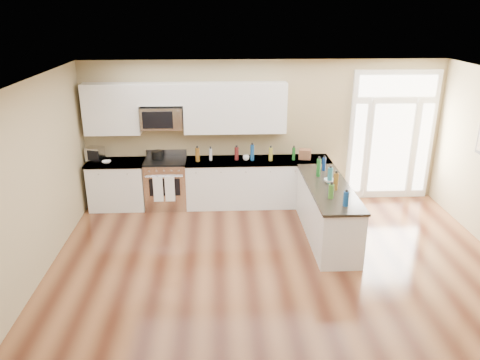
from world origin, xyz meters
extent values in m
plane|color=#472114|center=(0.00, 0.00, 0.00)|extent=(8.00, 8.00, 0.00)
plane|color=tan|center=(0.00, 4.00, 1.40)|extent=(7.00, 0.00, 7.00)
plane|color=white|center=(0.00, 0.00, 2.80)|extent=(8.00, 8.00, 0.00)
cube|color=white|center=(-2.87, 3.69, 0.45)|extent=(1.06, 0.62, 0.90)
cube|color=black|center=(-2.87, 3.69, 0.05)|extent=(1.02, 0.52, 0.10)
cube|color=black|center=(-2.87, 3.69, 0.92)|extent=(1.10, 0.66, 0.04)
cube|color=white|center=(-0.16, 3.69, 0.45)|extent=(2.81, 0.62, 0.90)
cube|color=black|center=(-0.16, 3.69, 0.05)|extent=(2.77, 0.52, 0.10)
cube|color=black|center=(-0.16, 3.69, 0.92)|extent=(2.85, 0.66, 0.04)
cube|color=white|center=(0.93, 2.24, 0.45)|extent=(0.65, 2.28, 0.90)
cube|color=black|center=(0.93, 2.24, 0.05)|extent=(0.61, 2.18, 0.10)
cube|color=black|center=(0.93, 2.24, 0.92)|extent=(0.69, 2.32, 0.04)
cube|color=white|center=(-2.88, 3.83, 1.93)|extent=(1.04, 0.33, 0.95)
cube|color=white|center=(-0.57, 3.83, 1.93)|extent=(1.94, 0.33, 0.95)
cube|color=white|center=(-1.95, 3.83, 2.20)|extent=(0.82, 0.33, 0.40)
cube|color=silver|center=(-1.95, 3.80, 1.76)|extent=(0.78, 0.40, 0.42)
cube|color=black|center=(-2.01, 3.59, 1.76)|extent=(0.56, 0.01, 0.32)
cube|color=white|center=(2.55, 3.96, 1.30)|extent=(1.70, 0.08, 2.60)
cube|color=white|center=(2.55, 3.91, 1.05)|extent=(0.78, 0.02, 1.80)
cube|color=white|center=(1.89, 3.91, 1.05)|extent=(0.22, 0.02, 1.80)
cube|color=white|center=(3.21, 3.91, 1.05)|extent=(0.22, 0.02, 1.80)
cube|color=white|center=(2.55, 3.91, 2.30)|extent=(1.50, 0.02, 0.40)
cube|color=silver|center=(-1.92, 3.69, 0.46)|extent=(0.80, 0.65, 0.92)
cube|color=black|center=(-1.92, 3.69, 0.94)|extent=(0.80, 0.60, 0.03)
cube|color=silver|center=(-1.92, 3.99, 1.01)|extent=(0.80, 0.04, 0.14)
cube|color=black|center=(-1.92, 3.36, 0.52)|extent=(0.58, 0.01, 0.34)
cylinder|color=silver|center=(-1.92, 3.33, 0.74)|extent=(0.70, 0.02, 0.02)
cube|color=white|center=(-2.04, 3.32, 0.50)|extent=(0.18, 0.02, 0.50)
cube|color=white|center=(-1.82, 3.32, 0.50)|extent=(0.18, 0.02, 0.50)
cylinder|color=black|center=(-2.08, 3.80, 1.04)|extent=(0.29, 0.29, 0.17)
cube|color=silver|center=(-3.27, 3.79, 1.07)|extent=(0.36, 0.32, 0.26)
cube|color=brown|center=(0.78, 3.69, 1.03)|extent=(0.26, 0.22, 0.19)
imported|color=white|center=(-3.02, 3.60, 0.96)|extent=(0.20, 0.20, 0.04)
imported|color=white|center=(0.96, 2.39, 0.97)|extent=(0.19, 0.19, 0.06)
imported|color=white|center=(-0.37, 3.65, 0.99)|extent=(0.13, 0.13, 0.10)
cylinder|color=#19591E|center=(0.84, 2.70, 1.10)|extent=(0.08, 0.08, 0.31)
cylinder|color=navy|center=(-0.25, 3.65, 1.09)|extent=(0.07, 0.07, 0.31)
cylinder|color=brown|center=(0.99, 2.05, 1.08)|extent=(0.08, 0.08, 0.28)
cylinder|color=olive|center=(0.10, 3.61, 1.07)|extent=(0.08, 0.08, 0.26)
cylinder|color=#26727F|center=(0.96, 2.35, 1.07)|extent=(0.09, 0.09, 0.27)
cylinder|color=#591919|center=(-0.55, 3.69, 1.06)|extent=(0.08, 0.08, 0.25)
cylinder|color=#B2B2B7|center=(-1.05, 3.69, 1.06)|extent=(0.06, 0.06, 0.23)
cylinder|color=navy|center=(1.00, 3.00, 1.06)|extent=(0.06, 0.06, 0.24)
cylinder|color=#3F7226|center=(0.83, 1.70, 1.05)|extent=(0.09, 0.09, 0.23)
cylinder|color=#19591E|center=(0.55, 3.63, 1.06)|extent=(0.06, 0.06, 0.24)
cylinder|color=navy|center=(0.98, 1.40, 1.05)|extent=(0.08, 0.08, 0.22)
cylinder|color=brown|center=(-1.30, 3.63, 1.07)|extent=(0.08, 0.08, 0.26)
camera|label=1|loc=(-0.89, -4.91, 3.74)|focal=35.00mm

